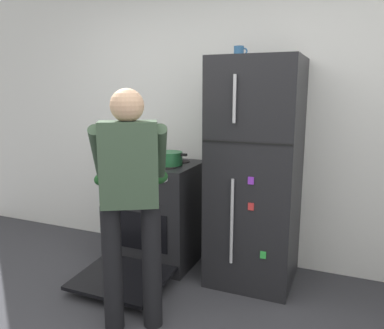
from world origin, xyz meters
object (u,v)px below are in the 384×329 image
at_px(coffee_mug, 239,52).
at_px(pepper_mill, 139,147).
at_px(red_pot, 169,158).
at_px(refrigerator, 256,173).
at_px(stove_range, 156,213).
at_px(person_cook, 130,189).

xyz_separation_m(coffee_mug, pepper_mill, (-1.04, 0.15, -0.85)).
xyz_separation_m(red_pot, coffee_mug, (0.58, 0.10, 0.89)).
bearing_deg(refrigerator, red_pot, -176.27).
bearing_deg(stove_range, pepper_mill, 143.98).
xyz_separation_m(stove_range, pepper_mill, (-0.30, 0.22, 0.58)).
distance_m(refrigerator, person_cook, 1.14).
relative_size(refrigerator, red_pot, 5.53).
xyz_separation_m(stove_range, red_pot, (0.16, -0.03, 0.54)).
distance_m(person_cook, red_pot, 0.93).
xyz_separation_m(refrigerator, coffee_mug, (-0.18, 0.05, 0.97)).
bearing_deg(person_cook, pepper_mill, 118.26).
bearing_deg(person_cook, coffee_mug, 67.76).
bearing_deg(person_cook, refrigerator, 58.48).
distance_m(red_pot, coffee_mug, 1.07).
height_order(person_cook, red_pot, person_cook).
height_order(refrigerator, red_pot, refrigerator).
xyz_separation_m(refrigerator, red_pot, (-0.76, -0.05, 0.08)).
distance_m(person_cook, pepper_mill, 1.33).
bearing_deg(stove_range, coffee_mug, 5.23).
xyz_separation_m(refrigerator, stove_range, (-0.92, -0.02, -0.46)).
bearing_deg(coffee_mug, stove_range, -174.77).
distance_m(refrigerator, red_pot, 0.77).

